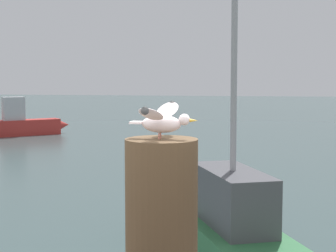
# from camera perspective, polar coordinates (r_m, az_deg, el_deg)

# --- Properties ---
(mooring_post) EXTENTS (0.42, 0.42, 0.91)m
(mooring_post) POSITION_cam_1_polar(r_m,az_deg,el_deg) (3.36, -0.64, -8.98)
(mooring_post) COLOR #4C3823
(mooring_post) RESTS_ON harbor_quay
(seagull) EXTENTS (0.39, 0.62, 0.20)m
(seagull) POSITION_cam_1_polar(r_m,az_deg,el_deg) (3.27, -0.59, 0.69)
(seagull) COLOR #C67260
(seagull) RESTS_ON mooring_post
(boat_green) EXTENTS (2.74, 5.00, 4.26)m
(boat_green) POSITION_cam_1_polar(r_m,az_deg,el_deg) (8.32, 4.70, -9.94)
(boat_green) COLOR #2D6B3D
(boat_green) RESTS_ON ground_plane
(boat_red) EXTENTS (3.03, 2.63, 1.62)m
(boat_red) POSITION_cam_1_polar(r_m,az_deg,el_deg) (25.13, -13.62, 0.25)
(boat_red) COLOR #B72D28
(boat_red) RESTS_ON ground_plane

